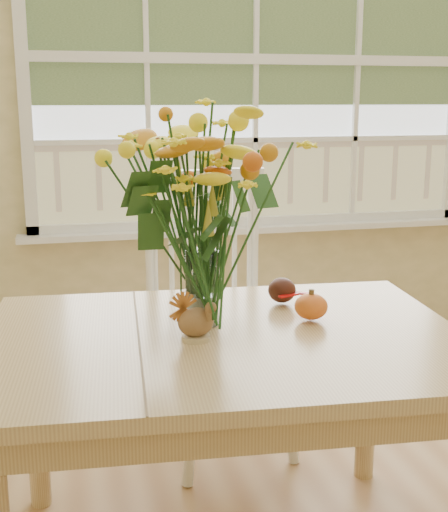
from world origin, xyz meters
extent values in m
cube|color=#C7BA7F|center=(0.00, 2.25, 1.35)|extent=(4.00, 0.02, 2.70)
cube|color=silver|center=(0.00, 2.23, 1.55)|extent=(2.20, 0.00, 1.60)
cube|color=white|center=(0.00, 2.18, 0.69)|extent=(2.42, 0.12, 0.03)
cube|color=tan|center=(-0.55, 0.54, 0.70)|extent=(1.40, 1.05, 0.04)
cube|color=tan|center=(-0.55, 0.54, 0.63)|extent=(1.28, 0.92, 0.10)
cylinder|color=tan|center=(-1.10, 0.97, 0.34)|extent=(0.07, 0.07, 0.68)
cylinder|color=tan|center=(0.05, 0.89, 0.34)|extent=(0.07, 0.07, 0.68)
cube|color=white|center=(-0.41, 1.20, 0.50)|extent=(0.56, 0.55, 0.05)
cube|color=white|center=(-0.44, 1.38, 0.78)|extent=(0.49, 0.12, 0.56)
cylinder|color=white|center=(-0.57, 0.99, 0.24)|extent=(0.04, 0.04, 0.48)
cylinder|color=white|center=(-0.63, 1.34, 0.24)|extent=(0.04, 0.04, 0.48)
cylinder|color=white|center=(-0.19, 1.05, 0.24)|extent=(0.04, 0.04, 0.48)
cylinder|color=white|center=(-0.25, 1.41, 0.24)|extent=(0.04, 0.04, 0.48)
cylinder|color=white|center=(-0.60, 0.65, 0.83)|extent=(0.10, 0.10, 0.22)
ellipsoid|color=orange|center=(-0.28, 0.61, 0.75)|extent=(0.10, 0.10, 0.08)
cylinder|color=#CCB78C|center=(-0.64, 0.52, 0.72)|extent=(0.08, 0.08, 0.01)
ellipsoid|color=brown|center=(-0.64, 0.52, 0.77)|extent=(0.11, 0.08, 0.08)
ellipsoid|color=#38160F|center=(-0.31, 0.79, 0.76)|extent=(0.09, 0.09, 0.08)
camera|label=1|loc=(-0.97, -1.22, 1.36)|focal=48.00mm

